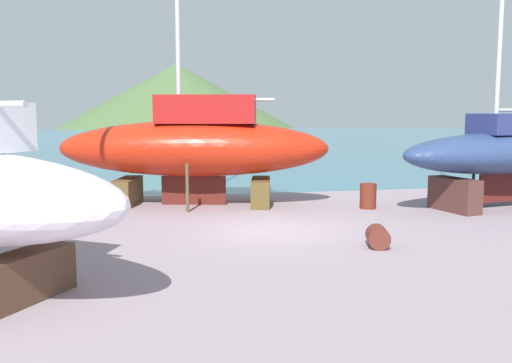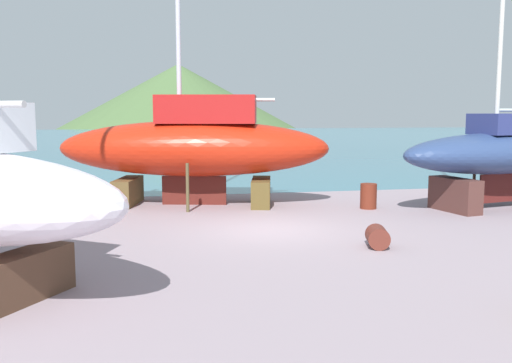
{
  "view_description": "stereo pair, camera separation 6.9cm",
  "coord_description": "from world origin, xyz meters",
  "px_view_note": "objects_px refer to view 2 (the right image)",
  "views": [
    {
      "loc": [
        -3.81,
        -16.44,
        3.58
      ],
      "look_at": [
        -0.2,
        1.12,
        1.37
      ],
      "focal_mm": 39.34,
      "sensor_mm": 36.0,
      "label": 1
    },
    {
      "loc": [
        -3.74,
        -16.45,
        3.58
      ],
      "look_at": [
        -0.2,
        1.12,
        1.37
      ],
      "focal_mm": 39.34,
      "sensor_mm": 36.0,
      "label": 2
    }
  ],
  "objects_px": {
    "barrel_ochre": "(368,196)",
    "sailboat_far_slipway": "(505,153)",
    "sailboat_large_starboard": "(195,146)",
    "barrel_by_slipway": "(378,237)"
  },
  "relations": [
    {
      "from": "barrel_ochre",
      "to": "sailboat_far_slipway",
      "type": "bearing_deg",
      "value": -8.48
    },
    {
      "from": "sailboat_far_slipway",
      "to": "sailboat_large_starboard",
      "type": "height_order",
      "value": "sailboat_large_starboard"
    },
    {
      "from": "sailboat_far_slipway",
      "to": "barrel_ochre",
      "type": "height_order",
      "value": "sailboat_far_slipway"
    },
    {
      "from": "sailboat_far_slipway",
      "to": "barrel_by_slipway",
      "type": "xyz_separation_m",
      "value": [
        -7.25,
        -5.06,
        -1.79
      ]
    },
    {
      "from": "sailboat_far_slipway",
      "to": "barrel_ochre",
      "type": "xyz_separation_m",
      "value": [
        -5.08,
        0.76,
        -1.61
      ]
    },
    {
      "from": "sailboat_far_slipway",
      "to": "sailboat_large_starboard",
      "type": "bearing_deg",
      "value": -25.37
    },
    {
      "from": "sailboat_far_slipway",
      "to": "barrel_ochre",
      "type": "relative_size",
      "value": 13.61
    },
    {
      "from": "sailboat_far_slipway",
      "to": "barrel_by_slipway",
      "type": "relative_size",
      "value": 16.8
    },
    {
      "from": "sailboat_far_slipway",
      "to": "barrel_ochre",
      "type": "distance_m",
      "value": 5.39
    },
    {
      "from": "sailboat_large_starboard",
      "to": "barrel_ochre",
      "type": "relative_size",
      "value": 18.85
    }
  ]
}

